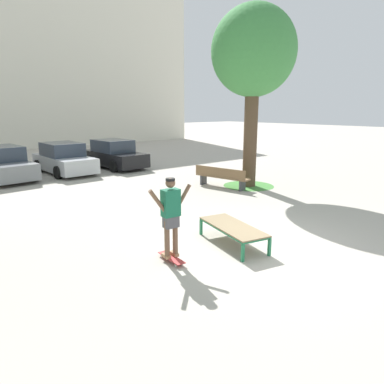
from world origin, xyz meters
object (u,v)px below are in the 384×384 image
(skateboard, at_px, (171,258))
(car_silver, at_px, (64,159))
(tree_near_right, at_px, (253,54))
(park_bench, at_px, (221,177))
(skate_box, at_px, (233,228))
(skater, at_px, (171,212))
(car_grey, at_px, (2,164))
(car_black, at_px, (114,155))

(skateboard, distance_m, car_silver, 12.06)
(skateboard, bearing_deg, tree_near_right, 29.81)
(car_silver, bearing_deg, park_bench, -63.41)
(skate_box, relative_size, skater, 1.19)
(car_grey, height_order, park_bench, car_grey)
(tree_near_right, relative_size, park_bench, 2.87)
(skater, bearing_deg, park_bench, 37.50)
(skater, bearing_deg, tree_near_right, 29.80)
(skateboard, distance_m, tree_near_right, 9.46)
(skate_box, xyz_separation_m, park_bench, (4.14, 4.62, 0.03))
(skate_box, xyz_separation_m, skateboard, (-1.68, 0.15, -0.34))
(skater, bearing_deg, skateboard, -94.42)
(car_silver, bearing_deg, skater, -100.12)
(skater, xyz_separation_m, car_silver, (2.12, 11.86, -0.38))
(skate_box, xyz_separation_m, skater, (-1.68, 0.15, 0.66))
(tree_near_right, relative_size, car_grey, 1.61)
(skater, distance_m, tree_near_right, 8.96)
(tree_near_right, height_order, car_black, tree_near_right)
(skate_box, xyz_separation_m, tree_near_right, (5.23, 4.11, 4.77))
(skateboard, distance_m, park_bench, 7.34)
(car_black, bearing_deg, car_silver, 179.33)
(skateboard, bearing_deg, skater, 85.58)
(skateboard, distance_m, skater, 0.99)
(tree_near_right, distance_m, car_grey, 11.87)
(car_black, relative_size, park_bench, 1.76)
(skater, distance_m, car_black, 12.79)
(car_black, bearing_deg, skateboard, -112.31)
(car_silver, bearing_deg, skateboard, -100.12)
(skate_box, xyz_separation_m, car_silver, (0.44, 12.01, 0.28))
(skater, bearing_deg, car_grey, 92.98)
(park_bench, bearing_deg, skater, -142.50)
(skater, relative_size, car_grey, 0.39)
(skateboard, xyz_separation_m, tree_near_right, (6.91, 3.96, 5.10))
(skater, relative_size, car_silver, 0.40)
(skate_box, bearing_deg, car_silver, 87.92)
(skater, bearing_deg, car_silver, 79.88)
(skateboard, distance_m, car_grey, 11.99)
(skate_box, height_order, skateboard, skate_box)
(skateboard, relative_size, car_black, 0.19)
(skate_box, relative_size, car_black, 0.47)
(car_black, height_order, park_bench, car_black)
(car_silver, distance_m, car_black, 2.74)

